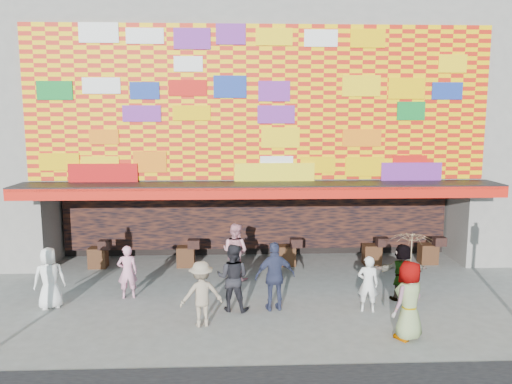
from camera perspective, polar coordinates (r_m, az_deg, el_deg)
ground at (r=13.24m, az=1.16°, el=-14.24°), size 90.00×90.00×0.00m
shop_building at (r=20.36m, az=-0.21°, el=8.91°), size 15.20×9.40×10.00m
ped_a at (r=14.71m, az=-22.54°, el=-9.08°), size 0.96×0.80×1.68m
ped_b at (r=14.83m, az=-14.48°, el=-8.82°), size 0.62×0.47×1.53m
ped_c at (r=13.47m, az=-2.68°, el=-9.72°), size 1.02×0.88×1.81m
ped_d at (r=12.61m, az=-6.26°, el=-11.49°), size 1.19×0.87×1.64m
ped_e at (r=13.47m, az=2.19°, el=-9.61°), size 1.16×0.64×1.86m
ped_f at (r=14.80m, az=16.37°, el=-8.75°), size 1.51×0.49×1.63m
ped_g at (r=12.33m, az=17.08°, el=-11.76°), size 1.09×1.01×1.86m
ped_h at (r=13.75m, az=12.67°, el=-10.20°), size 0.62×0.47×1.52m
ped_i at (r=15.93m, az=-2.40°, el=-6.80°), size 1.11×1.04×1.81m
parasol at (r=11.98m, az=17.34°, el=-6.42°), size 1.21×1.21×1.79m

